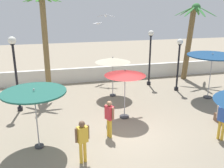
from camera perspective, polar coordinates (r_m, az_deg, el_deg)
ground_plane at (r=11.59m, az=3.47°, el=-10.81°), size 56.00×56.00×0.00m
boundary_wall at (r=18.76m, az=-3.91°, el=2.25°), size 25.20×0.30×1.07m
patio_umbrella_1 at (r=9.95m, az=-17.19°, el=-2.23°), size 2.43×2.43×2.50m
patio_umbrella_2 at (r=15.23m, az=0.19°, el=5.39°), size 2.14×2.14×2.50m
patio_umbrella_3 at (r=15.95m, az=21.76°, el=5.59°), size 2.91×2.91×2.77m
patio_umbrella_4 at (r=12.17m, az=2.97°, el=2.33°), size 2.01×2.01×2.54m
palm_tree_0 at (r=19.74m, az=17.41°, el=10.86°), size 2.94×2.99×5.57m
palm_tree_1 at (r=15.96m, az=-14.96°, el=10.82°), size 2.23×2.23×6.23m
lamp_post_0 at (r=13.87m, az=-21.12°, el=4.23°), size 0.40×0.40×3.98m
lamp_post_1 at (r=16.87m, az=14.85°, el=5.56°), size 0.37×0.37×3.42m
lamp_post_2 at (r=17.66m, az=8.62°, el=7.22°), size 0.37×0.37×3.82m
guest_0 at (r=10.75m, az=-0.61°, el=-7.12°), size 0.37×0.52×1.67m
guest_2 at (r=9.17m, az=-6.71°, el=-11.98°), size 0.53×0.35×1.66m
guest_3 at (r=11.50m, az=23.78°, el=-6.87°), size 0.38×0.50×1.71m
seagull_1 at (r=18.99m, az=-3.19°, el=13.55°), size 0.81×0.72×0.14m
seagull_2 at (r=18.60m, az=-1.41°, el=15.17°), size 1.22×0.63×0.20m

